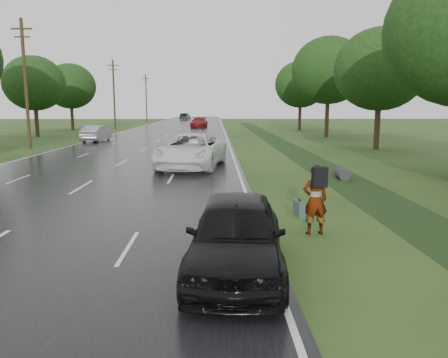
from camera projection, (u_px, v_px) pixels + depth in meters
name	position (u px, v px, depth m)	size (l,w,h in m)	color
road	(171.00, 133.00, 54.67)	(14.00, 180.00, 0.04)	black
edge_stripe_east	(225.00, 133.00, 54.79)	(0.12, 180.00, 0.01)	silver
edge_stripe_west	(117.00, 133.00, 54.54)	(0.12, 180.00, 0.01)	silver
center_line	(171.00, 133.00, 54.66)	(0.12, 180.00, 0.01)	silver
drainage_ditch	(305.00, 157.00, 28.96)	(2.20, 120.00, 0.56)	#1E3113
utility_pole_mid	(25.00, 82.00, 33.92)	(1.60, 0.26, 10.00)	#342115
utility_pole_far	(114.00, 94.00, 63.50)	(1.60, 0.26, 10.00)	#342115
utility_pole_distant	(146.00, 98.00, 93.09)	(1.60, 0.26, 10.00)	#342115
tree_east_c	(380.00, 69.00, 33.30)	(7.00, 7.00, 9.29)	#342115
tree_east_d	(329.00, 71.00, 46.93)	(8.00, 8.00, 10.76)	#342115
tree_east_f	(301.00, 84.00, 60.86)	(7.20, 7.20, 9.62)	#342115
tree_west_d	(34.00, 83.00, 47.53)	(6.60, 6.60, 8.80)	#342115
tree_west_f	(70.00, 86.00, 61.27)	(7.00, 7.00, 9.29)	#342115
pedestrian	(314.00, 199.00, 11.44)	(0.88, 0.72, 1.85)	#A5998C
white_pickup	(192.00, 151.00, 23.84)	(3.05, 6.61, 1.84)	white
dark_sedan	(237.00, 235.00, 8.70)	(1.86, 4.63, 1.58)	black
silver_sedan	(97.00, 133.00, 41.68)	(1.63, 4.67, 1.54)	gray
far_car_red	(199.00, 122.00, 69.18)	(2.27, 5.59, 1.62)	maroon
far_car_dark	(185.00, 116.00, 108.96)	(1.70, 4.88, 1.61)	black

